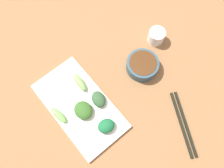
{
  "coord_description": "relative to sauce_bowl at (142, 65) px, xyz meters",
  "views": [
    {
      "loc": [
        0.17,
        0.23,
        0.83
      ],
      "look_at": [
        -0.01,
        0.02,
        0.05
      ],
      "focal_mm": 37.89,
      "sensor_mm": 36.0,
      "label": 1
    }
  ],
  "objects": [
    {
      "name": "broccoli_leafy_0",
      "position": [
        0.2,
        -0.0,
        0.0
      ],
      "size": [
        0.06,
        0.07,
        0.03
      ],
      "primitive_type": "ellipsoid",
      "rotation": [
        0.0,
        0.0,
        -0.25
      ],
      "color": "#2B4C2C",
      "rests_on": "serving_plate"
    },
    {
      "name": "tabletop",
      "position": [
        0.15,
        -0.03,
        -0.03
      ],
      "size": [
        2.1,
        2.1,
        0.02
      ],
      "primitive_type": "cube",
      "color": "brown",
      "rests_on": "ground"
    },
    {
      "name": "serving_plate",
      "position": [
        0.27,
        -0.03,
        -0.02
      ],
      "size": [
        0.19,
        0.34,
        0.01
      ],
      "primitive_type": "cube",
      "color": "silver",
      "rests_on": "tabletop"
    },
    {
      "name": "broccoli_leafy_4",
      "position": [
        0.27,
        -0.0,
        0.0
      ],
      "size": [
        0.06,
        0.07,
        0.03
      ],
      "primitive_type": "ellipsoid",
      "rotation": [
        0.0,
        0.0,
        0.02
      ],
      "color": "#2F5820",
      "rests_on": "serving_plate"
    },
    {
      "name": "broccoli_stalk_3",
      "position": [
        0.22,
        -0.09,
        -0.0
      ],
      "size": [
        0.03,
        0.08,
        0.02
      ],
      "primitive_type": "ellipsoid",
      "rotation": [
        0.0,
        0.0,
        -0.09
      ],
      "color": "#71A452",
      "rests_on": "serving_plate"
    },
    {
      "name": "tea_cup",
      "position": [
        -0.12,
        -0.05,
        0.0
      ],
      "size": [
        0.06,
        0.06,
        0.05
      ],
      "primitive_type": "cylinder",
      "color": "white",
      "rests_on": "tabletop"
    },
    {
      "name": "chopsticks",
      "position": [
        0.03,
        0.25,
        -0.02
      ],
      "size": [
        0.13,
        0.22,
        0.01
      ],
      "rotation": [
        0.0,
        0.0,
        -0.47
      ],
      "color": "black",
      "rests_on": "tabletop"
    },
    {
      "name": "sauce_bowl",
      "position": [
        0.0,
        0.0,
        0.0
      ],
      "size": [
        0.12,
        0.12,
        0.05
      ],
      "color": "#2E4855",
      "rests_on": "tabletop"
    },
    {
      "name": "broccoli_leafy_1",
      "position": [
        0.24,
        0.09,
        0.0
      ],
      "size": [
        0.07,
        0.06,
        0.03
      ],
      "primitive_type": "ellipsoid",
      "rotation": [
        0.0,
        0.0,
        -0.28
      ],
      "color": "#195C33",
      "rests_on": "serving_plate"
    },
    {
      "name": "broccoli_stalk_2",
      "position": [
        0.34,
        -0.04,
        -0.0
      ],
      "size": [
        0.03,
        0.08,
        0.02
      ],
      "primitive_type": "ellipsoid",
      "rotation": [
        0.0,
        0.0,
        0.14
      ],
      "color": "#6CB750",
      "rests_on": "serving_plate"
    }
  ]
}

